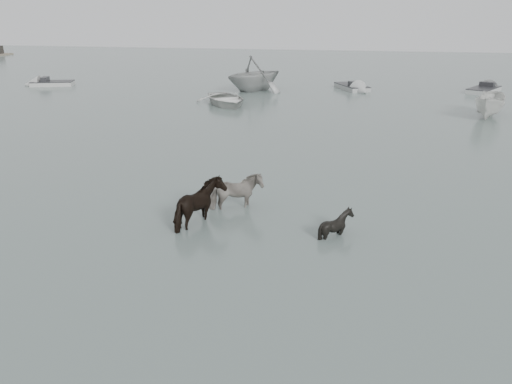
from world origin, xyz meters
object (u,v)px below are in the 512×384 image
pony_pinto (236,188)px  pony_black (336,217)px  rowboat_lead (226,98)px  pony_dark (201,200)px

pony_pinto → pony_black: (3.35, -1.41, -0.17)m
pony_black → rowboat_lead: pony_black is taller
pony_pinto → rowboat_lead: bearing=-11.4°
pony_black → pony_pinto: bearing=66.1°
rowboat_lead → pony_black: bearing=-98.9°
rowboat_lead → pony_pinto: bearing=-106.4°
pony_black → rowboat_lead: (-8.51, 19.95, -0.07)m
pony_black → rowboat_lead: size_ratio=0.24×
pony_dark → rowboat_lead: pony_dark is taller
pony_pinto → rowboat_lead: pony_pinto is taller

